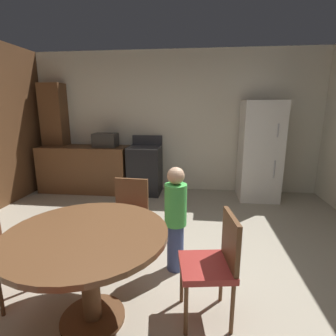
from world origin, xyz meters
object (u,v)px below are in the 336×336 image
(dining_table, at_px, (88,251))
(oven_range, at_px, (145,170))
(chair_east, at_px, (215,260))
(chair_north, at_px, (129,213))
(microwave, at_px, (106,140))
(refrigerator, at_px, (260,151))
(person_child, at_px, (176,217))

(dining_table, bearing_deg, oven_range, 93.81)
(chair_east, height_order, chair_north, same)
(oven_range, distance_m, dining_table, 3.16)
(microwave, bearing_deg, refrigerator, -1.00)
(oven_range, height_order, chair_north, oven_range)
(chair_north, relative_size, person_child, 0.80)
(dining_table, relative_size, person_child, 1.10)
(refrigerator, distance_m, chair_east, 3.12)
(oven_range, relative_size, refrigerator, 0.62)
(microwave, relative_size, person_child, 0.40)
(chair_east, height_order, person_child, person_child)
(oven_range, xyz_separation_m, microwave, (-0.76, -0.00, 0.56))
(oven_range, height_order, dining_table, oven_range)
(microwave, relative_size, chair_north, 0.51)
(oven_range, distance_m, refrigerator, 2.15)
(refrigerator, distance_m, person_child, 2.71)
(refrigerator, distance_m, chair_north, 2.85)
(refrigerator, xyz_separation_m, microwave, (-2.87, 0.05, 0.15))
(dining_table, bearing_deg, microwave, 107.17)
(refrigerator, height_order, microwave, refrigerator)
(chair_north, height_order, person_child, person_child)
(chair_east, relative_size, person_child, 0.80)
(refrigerator, xyz_separation_m, chair_east, (-0.95, -2.95, -0.38))
(chair_north, distance_m, person_child, 0.58)
(refrigerator, distance_m, dining_table, 3.64)
(person_child, bearing_deg, chair_east, 69.39)
(oven_range, height_order, refrigerator, refrigerator)
(oven_range, relative_size, dining_table, 0.92)
(chair_north, bearing_deg, oven_range, -169.72)
(oven_range, distance_m, chair_east, 3.22)
(chair_east, bearing_deg, oven_range, -77.75)
(chair_east, xyz_separation_m, person_child, (-0.36, 0.60, 0.08))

